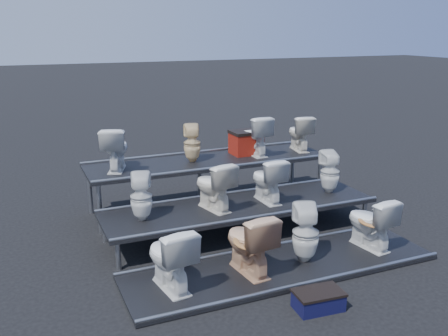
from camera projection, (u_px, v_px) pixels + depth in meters
name	position (u px, v px, depth m)	size (l,w,h in m)	color
ground	(240.00, 233.00, 7.73)	(80.00, 80.00, 0.00)	black
tier_front	(282.00, 267.00, 6.57)	(4.20, 1.20, 0.06)	black
tier_mid	(240.00, 219.00, 7.67)	(4.20, 1.20, 0.46)	black
tier_back	(209.00, 183.00, 8.76)	(4.20, 1.20, 0.86)	black
toilet_0	(170.00, 257.00, 5.88)	(0.44, 0.78, 0.80)	silver
toilet_1	(249.00, 242.00, 6.27)	(0.45, 0.80, 0.81)	tan
toilet_2	(306.00, 233.00, 6.59)	(0.35, 0.36, 0.78)	silver
toilet_3	(370.00, 222.00, 7.00)	(0.42, 0.74, 0.75)	silver
toilet_4	(141.00, 197.00, 6.94)	(0.31, 0.31, 0.68)	silver
toilet_5	(214.00, 186.00, 7.34)	(0.41, 0.72, 0.73)	silver
toilet_6	(267.00, 180.00, 7.69)	(0.39, 0.69, 0.70)	silver
toilet_7	(330.00, 172.00, 8.13)	(0.31, 0.32, 0.69)	silver
toilet_8	(115.00, 148.00, 7.95)	(0.39, 0.69, 0.70)	silver
toilet_9	(192.00, 143.00, 8.45)	(0.29, 0.30, 0.64)	beige
toilet_10	(255.00, 135.00, 8.89)	(0.40, 0.70, 0.71)	silver
toilet_11	(299.00, 133.00, 9.25)	(0.37, 0.65, 0.66)	silver
red_crate	(246.00, 144.00, 9.00)	(0.52, 0.42, 0.38)	maroon
step_stool	(318.00, 301.00, 5.62)	(0.53, 0.32, 0.19)	black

